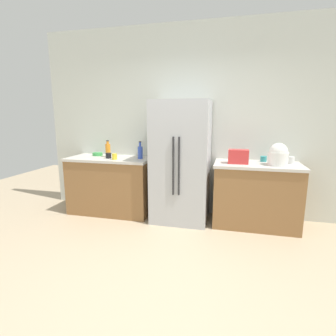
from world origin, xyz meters
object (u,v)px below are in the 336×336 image
toaster (238,157)px  cup_d (263,159)px  bottle_a (108,150)px  cup_a (114,157)px  cup_c (292,160)px  cup_b (109,156)px  rice_cooker (278,155)px  refrigerator (181,162)px  bottle_b (140,152)px  bowl_a (98,154)px

toaster → cup_d: size_ratio=3.14×
bottle_a → cup_d: (2.42, 0.13, -0.07)m
cup_a → cup_c: bearing=6.2°
cup_b → rice_cooker: bearing=0.1°
refrigerator → cup_c: bearing=5.7°
rice_cooker → bottle_a: bearing=177.0°
bottle_b → cup_b: bottle_b is taller
cup_b → bowl_a: size_ratio=0.52×
rice_cooker → cup_b: bearing=-179.9°
refrigerator → cup_a: size_ratio=19.51×
toaster → bowl_a: 2.30m
cup_a → refrigerator: bearing=7.1°
cup_d → rice_cooker: bearing=-59.2°
rice_cooker → cup_b: (-2.50, -0.01, -0.10)m
cup_d → bottle_b: bearing=-174.3°
bottle_b → bowl_a: bottle_b is taller
bowl_a → cup_c: bearing=-0.5°
refrigerator → cup_c: size_ratio=18.72×
cup_a → cup_b: (-0.14, 0.09, -0.00)m
refrigerator → rice_cooker: size_ratio=5.91×
bottle_a → cup_d: 2.42m
rice_cooker → cup_a: size_ratio=3.30×
refrigerator → rice_cooker: (1.34, -0.03, 0.16)m
bottle_a → cup_b: 0.17m
refrigerator → cup_a: 1.03m
refrigerator → toaster: (0.82, -0.02, 0.12)m
bottle_b → cup_a: (-0.36, -0.17, -0.06)m
cup_c → bowl_a: 3.02m
refrigerator → toaster: size_ratio=6.50×
bowl_a → bottle_a: bearing=-18.8°
rice_cooker → cup_c: (0.21, 0.19, -0.09)m
cup_a → cup_b: bearing=148.6°
cup_c → bowl_a: cup_c is taller
toaster → cup_c: size_ratio=2.88×
cup_d → cup_a: bearing=-170.9°
bottle_b → cup_d: size_ratio=3.11×
bottle_a → cup_b: bearing=-61.6°
bottle_b → cup_c: 2.21m
refrigerator → cup_b: refrigerator is taller
bowl_a → cup_a: bearing=-34.0°
refrigerator → bottle_b: refrigerator is taller
toaster → cup_d: toaster is taller
toaster → cup_a: size_ratio=3.00×
cup_a → cup_d: bearing=9.1°
rice_cooker → bowl_a: size_ratio=1.82×
cup_c → cup_d: 0.37m
bottle_b → cup_b: bearing=-170.9°
cup_c → bottle_b: bearing=-177.1°
toaster → cup_d: (0.36, 0.25, -0.06)m
bottle_a → cup_c: 2.79m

